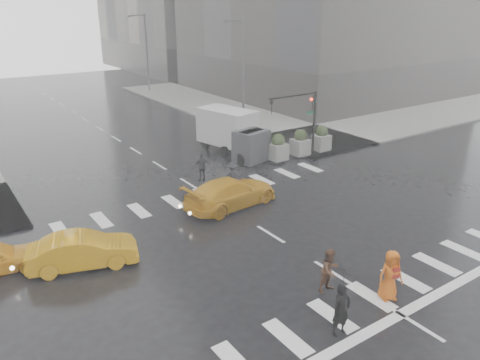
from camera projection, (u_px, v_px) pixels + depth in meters
ground at (271, 234)px, 21.82m from camera, size 120.00×120.00×0.00m
sidewalk_ne at (318, 113)px, 45.61m from camera, size 35.00×35.00×0.15m
road_markings at (271, 234)px, 21.82m from camera, size 18.00×48.00×0.01m
traffic_signal_pole at (304, 112)px, 31.62m from camera, size 4.45×0.42×4.50m
street_lamp_near at (242, 68)px, 39.69m from camera, size 2.15×0.22×9.00m
street_lamp_far at (146, 50)px, 55.10m from camera, size 2.15×0.22×9.00m
planter_west at (278, 148)px, 31.50m from camera, size 1.10×1.10×1.80m
planter_mid at (300, 143)px, 32.56m from camera, size 1.10×1.10×1.80m
planter_east at (321, 139)px, 33.62m from camera, size 1.10×1.10×1.80m
pedestrian_black at (343, 293)px, 14.71m from camera, size 1.08×1.10×2.43m
pedestrian_brown at (330, 270)px, 17.26m from camera, size 0.87×0.69×1.72m
pedestrian_orange at (390, 275)px, 16.76m from camera, size 1.10×0.91×1.93m
pedestrian_far_a at (202, 167)px, 28.03m from camera, size 1.18×0.88×1.81m
pedestrian_far_b at (233, 176)px, 26.88m from camera, size 1.18×1.07×1.60m
taxi_mid at (83, 251)px, 18.93m from camera, size 4.57×2.69×1.42m
taxi_rear at (231, 193)px, 24.59m from camera, size 4.88×2.65×1.53m
box_truck at (233, 132)px, 32.77m from camera, size 2.19×5.85×3.11m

